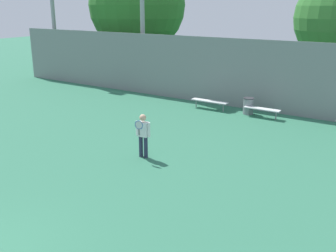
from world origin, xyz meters
name	(u,v)px	position (x,y,z in m)	size (l,w,h in m)	color
tennis_player	(143,133)	(-0.50, 7.27, 0.90)	(0.55, 0.43, 1.58)	#282D47
bench_courtside_near	(210,101)	(-1.67, 14.49, 0.42)	(1.98, 0.40, 0.46)	white
bench_by_gate	(262,109)	(1.16, 14.49, 0.41)	(1.73, 0.40, 0.46)	white
trash_bin	(248,106)	(0.36, 14.75, 0.41)	(0.53, 0.53, 0.82)	gray
back_fence	(251,75)	(0.00, 15.71, 1.78)	(34.13, 0.06, 3.57)	gray
tree_green_broad	(137,5)	(-10.36, 19.80, 5.17)	(6.77, 6.77, 8.56)	brown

